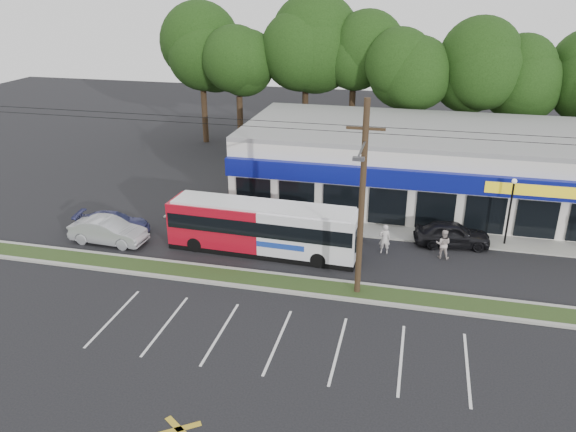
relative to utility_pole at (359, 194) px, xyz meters
The scene contains 15 objects.
ground 6.18m from the utility_pole, 161.89° to the right, with size 120.00×120.00×0.00m, color black.
grass_strip 6.06m from the utility_pole, behind, with size 40.00×1.60×0.12m, color #273616.
curb_south 6.10m from the utility_pole, 164.67° to the right, with size 40.00×0.25×0.14m, color #9E9E93.
curb_north 6.12m from the utility_pole, 161.93° to the left, with size 40.00×0.25×0.14m, color #9E9E93.
sidewalk 9.93m from the utility_pole, 74.97° to the left, with size 32.00×2.20×0.10m, color #9E9E93.
strip_mall 15.47m from the utility_pole, 79.90° to the left, with size 25.00×12.55×5.30m.
utility_pole is the anchor object (origin of this frame).
lamp_post 11.67m from the utility_pole, 43.95° to the left, with size 0.30×0.30×4.25m.
tree_line 25.28m from the utility_pole, 87.33° to the left, with size 46.76×6.76×11.83m.
metrobus 7.83m from the utility_pole, 148.47° to the left, with size 11.27×2.78×3.01m.
car_dark 9.84m from the utility_pole, 54.73° to the left, with size 1.80×4.47×1.52m, color black.
car_silver 16.22m from the utility_pole, behind, with size 1.65×4.73×1.56m, color #A0A2A8.
car_blue 17.00m from the utility_pole, 165.90° to the left, with size 1.88×4.61×1.34m, color navy.
pedestrian_a 6.88m from the utility_pole, 77.45° to the left, with size 0.66×0.43×1.81m, color beige.
pedestrian_b 8.24m from the utility_pole, 49.68° to the left, with size 0.85×0.66×1.74m, color #BFB0AC.
Camera 1 is at (5.42, -24.20, 14.73)m, focal length 35.00 mm.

